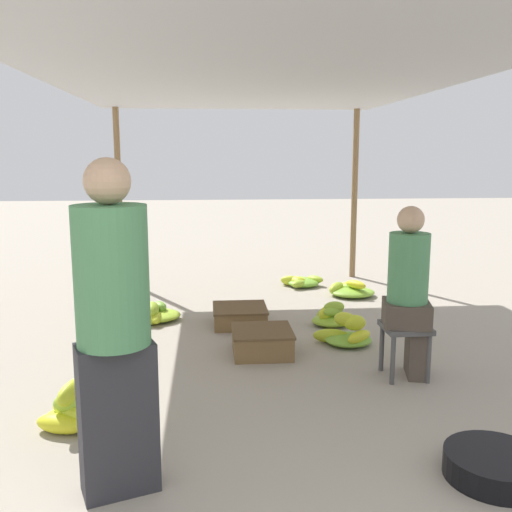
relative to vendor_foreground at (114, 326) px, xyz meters
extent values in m
cylinder|color=olive|center=(-0.71, 4.99, 0.28)|extent=(0.08, 0.08, 2.29)
cylinder|color=olive|center=(2.46, 4.99, 0.28)|extent=(0.08, 0.08, 2.29)
cube|color=#B2B2B7|center=(0.88, 2.27, 1.44)|extent=(3.57, 5.84, 0.04)
cube|color=#2D2D33|center=(0.00, 0.00, -0.48)|extent=(0.42, 0.32, 0.77)
cylinder|color=#4C8C59|center=(0.00, 0.00, 0.25)|extent=(0.45, 0.45, 0.67)
sphere|color=tan|center=(0.00, 0.00, 0.69)|extent=(0.22, 0.22, 0.22)
cube|color=#4C4C4C|center=(1.94, 1.35, -0.47)|extent=(0.34, 0.34, 0.04)
cylinder|color=#4C4C4C|center=(1.80, 1.21, -0.68)|extent=(0.04, 0.04, 0.37)
cylinder|color=#4C4C4C|center=(2.08, 1.21, -0.68)|extent=(0.04, 0.04, 0.37)
cylinder|color=#4C4C4C|center=(1.80, 1.48, -0.68)|extent=(0.04, 0.04, 0.37)
cylinder|color=#4C4C4C|center=(2.08, 1.48, -0.68)|extent=(0.04, 0.04, 0.37)
cube|color=#4C4238|center=(2.04, 1.37, -0.66)|extent=(0.20, 0.33, 0.41)
cube|color=#4C4238|center=(1.94, 1.35, -0.36)|extent=(0.41, 0.41, 0.18)
cylinder|color=#4C8C59|center=(1.94, 1.35, -0.01)|extent=(0.36, 0.36, 0.52)
sphere|color=tan|center=(1.94, 1.35, 0.35)|extent=(0.20, 0.20, 0.20)
cylinder|color=black|center=(1.95, -0.06, -0.80)|extent=(0.53, 0.53, 0.13)
ellipsoid|color=#99C131|center=(-0.36, 0.73, -0.70)|extent=(0.34, 0.26, 0.15)
ellipsoid|color=yellow|center=(-0.45, 0.65, -0.81)|extent=(0.36, 0.25, 0.11)
ellipsoid|color=yellow|center=(-0.35, 0.73, -0.72)|extent=(0.26, 0.23, 0.13)
ellipsoid|color=#C0D12A|center=(-0.39, 0.74, -0.64)|extent=(0.20, 0.35, 0.14)
ellipsoid|color=#76B337|center=(-0.36, 0.76, -0.74)|extent=(0.25, 0.24, 0.09)
ellipsoid|color=#BDD02A|center=(-0.40, 0.70, -0.75)|extent=(0.32, 0.29, 0.11)
ellipsoid|color=#C2D229|center=(-0.38, 0.75, -0.82)|extent=(0.42, 0.36, 0.10)
ellipsoid|color=yellow|center=(-0.18, 2.84, -0.80)|extent=(0.36, 0.29, 0.13)
ellipsoid|color=#77B437|center=(-0.05, 3.11, -0.74)|extent=(0.20, 0.24, 0.11)
ellipsoid|color=#9FC430|center=(-0.12, 2.98, -0.73)|extent=(0.17, 0.32, 0.15)
ellipsoid|color=#BED02A|center=(-0.08, 2.91, -0.80)|extent=(0.12, 0.31, 0.11)
ellipsoid|color=#7EB736|center=(-0.17, 3.11, -0.80)|extent=(0.17, 0.25, 0.11)
ellipsoid|color=#9EC430|center=(-0.10, 3.05, -0.82)|extent=(0.52, 0.46, 0.10)
ellipsoid|color=#B2CB2C|center=(1.53, 4.50, -0.82)|extent=(0.31, 0.33, 0.09)
ellipsoid|color=#A3C62F|center=(1.84, 4.48, -0.78)|extent=(0.26, 0.28, 0.09)
ellipsoid|color=#C0D12A|center=(1.52, 4.48, -0.79)|extent=(0.28, 0.19, 0.12)
ellipsoid|color=#9BC230|center=(1.60, 4.31, -0.80)|extent=(0.26, 0.25, 0.10)
ellipsoid|color=#CED727|center=(1.61, 4.42, -0.80)|extent=(0.26, 0.21, 0.13)
ellipsoid|color=#B4CC2C|center=(1.59, 4.44, -0.80)|extent=(0.22, 0.31, 0.13)
ellipsoid|color=#91BE32|center=(1.71, 4.59, -0.82)|extent=(0.29, 0.32, 0.09)
ellipsoid|color=#79B536|center=(1.68, 4.42, -0.82)|extent=(0.40, 0.35, 0.10)
ellipsoid|color=#B1CB2C|center=(2.23, 4.03, -0.80)|extent=(0.26, 0.23, 0.13)
ellipsoid|color=#8CBC33|center=(2.14, 3.98, -0.80)|extent=(0.22, 0.23, 0.12)
ellipsoid|color=#9FC430|center=(2.22, 3.99, -0.76)|extent=(0.24, 0.26, 0.10)
ellipsoid|color=#A5C62E|center=(2.02, 3.98, -0.79)|extent=(0.31, 0.36, 0.15)
ellipsoid|color=#BBCF2B|center=(2.24, 3.99, -0.80)|extent=(0.13, 0.29, 0.13)
ellipsoid|color=#C2D229|center=(2.16, 4.01, -0.78)|extent=(0.26, 0.27, 0.12)
ellipsoid|color=yellow|center=(2.21, 3.83, -0.71)|extent=(0.25, 0.31, 0.10)
ellipsoid|color=#83B935|center=(2.18, 3.87, -0.82)|extent=(0.53, 0.47, 0.10)
ellipsoid|color=#9EC430|center=(1.68, 2.84, -0.80)|extent=(0.27, 0.18, 0.14)
ellipsoid|color=#8DBD33|center=(1.69, 2.70, -0.71)|extent=(0.28, 0.25, 0.10)
ellipsoid|color=#96C031|center=(1.70, 2.71, -0.68)|extent=(0.24, 0.15, 0.12)
ellipsoid|color=#CAD528|center=(1.63, 2.72, -0.74)|extent=(0.24, 0.24, 0.15)
ellipsoid|color=#93BF32|center=(1.67, 2.71, -0.82)|extent=(0.39, 0.34, 0.10)
ellipsoid|color=#C4D329|center=(1.67, 2.13, -0.63)|extent=(0.25, 0.24, 0.13)
ellipsoid|color=yellow|center=(1.77, 2.03, -0.76)|extent=(0.31, 0.29, 0.10)
ellipsoid|color=#C8D428|center=(1.74, 2.09, -0.65)|extent=(0.21, 0.17, 0.14)
ellipsoid|color=#BACF2B|center=(1.56, 2.17, -0.80)|extent=(0.36, 0.20, 0.13)
ellipsoid|color=#7CB636|center=(1.70, 2.11, -0.82)|extent=(0.42, 0.37, 0.10)
cube|color=brown|center=(0.91, 1.95, -0.77)|extent=(0.49, 0.49, 0.19)
cube|color=brown|center=(0.91, 1.95, -0.66)|extent=(0.51, 0.51, 0.02)
cube|color=brown|center=(0.76, 2.80, -0.78)|extent=(0.51, 0.51, 0.17)
cube|color=brown|center=(0.76, 2.80, -0.69)|extent=(0.53, 0.53, 0.02)
camera|label=1|loc=(0.46, -2.69, 0.81)|focal=40.00mm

